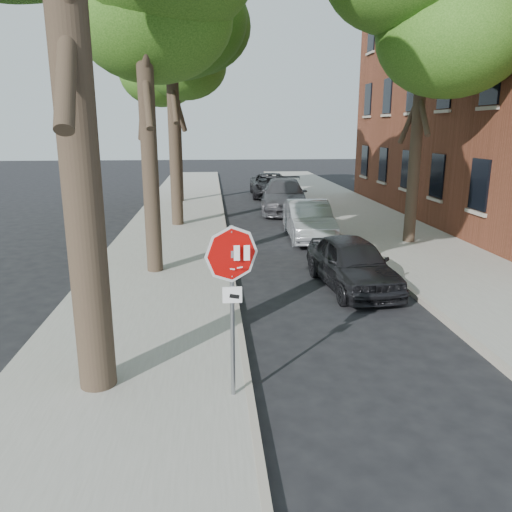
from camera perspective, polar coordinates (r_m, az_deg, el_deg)
The scene contains 13 objects.
ground at distance 7.96m, azimuth 2.65°, elevation -16.01°, with size 120.00×120.00×0.00m, color black.
sidewalk_left at distance 19.28m, azimuth -9.57°, elevation 2.33°, with size 4.00×55.00×0.12m, color gray.
sidewalk_right at distance 20.44m, azimuth 14.95°, elevation 2.73°, with size 4.00×55.00×0.12m, color gray.
curb_left at distance 19.22m, azimuth -3.46°, elevation 2.49°, with size 0.12×55.00×0.13m, color #9E9384.
curb_right at distance 19.83m, azimuth 9.36°, elevation 2.69°, with size 0.12×55.00×0.13m, color #9E9384.
stop_sign at distance 7.09m, azimuth -2.76°, elevation -2.67°, with size 0.76×0.34×2.61m.
tree_mid_b at distance 21.35m, azimuth -9.86°, elevation 24.93°, with size 5.88×5.46×10.36m.
tree_far at distance 28.15m, azimuth -9.25°, elevation 20.74°, with size 5.29×4.91×9.33m.
tree_right at distance 18.55m, azimuth 18.56°, elevation 23.61°, with size 5.29×4.91×9.33m.
car_a at distance 13.05m, azimuth 10.93°, elevation -0.79°, with size 1.57×3.91×1.33m, color black.
car_b at distance 18.65m, azimuth 6.01°, elevation 4.08°, with size 1.50×4.29×1.41m, color #A6A8AE.
car_c at distance 24.86m, azimuth 3.21°, elevation 6.90°, with size 2.20×5.42×1.57m, color #444347.
car_d at distance 30.31m, azimuth 1.70°, elevation 8.10°, with size 2.32×5.03×1.40m, color black.
Camera 1 is at (-0.96, -6.80, 4.03)m, focal length 35.00 mm.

